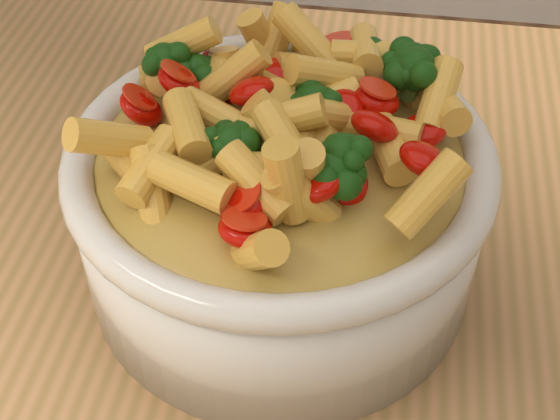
# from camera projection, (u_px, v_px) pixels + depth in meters

# --- Properties ---
(serving_bowl) EXTENTS (0.24, 0.24, 0.11)m
(serving_bowl) POSITION_uv_depth(u_px,v_px,m) (280.00, 208.00, 0.46)
(serving_bowl) COLOR silver
(serving_bowl) RESTS_ON table
(pasta_salad) EXTENTS (0.19, 0.19, 0.04)m
(pasta_salad) POSITION_uv_depth(u_px,v_px,m) (280.00, 121.00, 0.42)
(pasta_salad) COLOR gold
(pasta_salad) RESTS_ON serving_bowl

